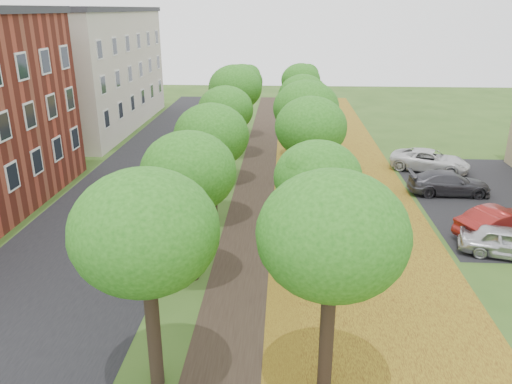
# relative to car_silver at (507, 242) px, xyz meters

# --- Properties ---
(street_asphalt) EXTENTS (8.00, 70.00, 0.01)m
(street_asphalt) POSITION_rel_car_silver_xyz_m (-18.65, 6.24, -0.67)
(street_asphalt) COLOR black
(street_asphalt) RESTS_ON ground
(footpath) EXTENTS (3.20, 70.00, 0.01)m
(footpath) POSITION_rel_car_silver_xyz_m (-11.15, 6.24, -0.67)
(footpath) COLOR black
(footpath) RESTS_ON ground
(leaf_verge) EXTENTS (7.50, 70.00, 0.01)m
(leaf_verge) POSITION_rel_car_silver_xyz_m (-6.15, 6.24, -0.67)
(leaf_verge) COLOR #9F861D
(leaf_verge) RESTS_ON ground
(parking_lot) EXTENTS (9.00, 16.00, 0.01)m
(parking_lot) POSITION_rel_car_silver_xyz_m (2.35, 7.24, -0.67)
(parking_lot) COLOR black
(parking_lot) RESTS_ON ground
(tree_row_west) EXTENTS (3.59, 33.59, 6.14)m
(tree_row_west) POSITION_rel_car_silver_xyz_m (-13.35, 6.24, 3.91)
(tree_row_west) COLOR black
(tree_row_west) RESTS_ON ground
(tree_row_east) EXTENTS (3.59, 33.59, 6.14)m
(tree_row_east) POSITION_rel_car_silver_xyz_m (-8.55, 6.24, 3.91)
(tree_row_east) COLOR black
(tree_row_east) RESTS_ON ground
(building_cream) EXTENTS (10.30, 20.30, 10.40)m
(building_cream) POSITION_rel_car_silver_xyz_m (-28.15, 24.24, 4.54)
(building_cream) COLOR beige
(building_cream) RESTS_ON ground
(car_silver) EXTENTS (4.23, 2.61, 1.34)m
(car_silver) POSITION_rel_car_silver_xyz_m (0.00, 0.00, 0.00)
(car_silver) COLOR silver
(car_silver) RESTS_ON ground
(car_red) EXTENTS (4.78, 3.34, 1.49)m
(car_red) POSITION_rel_car_silver_xyz_m (0.53, 1.91, 0.08)
(car_red) COLOR maroon
(car_red) RESTS_ON ground
(car_grey) EXTENTS (4.67, 1.90, 1.35)m
(car_grey) POSITION_rel_car_silver_xyz_m (-0.15, 7.82, 0.01)
(car_grey) COLOR #37373D
(car_grey) RESTS_ON ground
(car_white) EXTENTS (5.58, 4.04, 1.41)m
(car_white) POSITION_rel_car_silver_xyz_m (-0.04, 12.36, 0.03)
(car_white) COLOR silver
(car_white) RESTS_ON ground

